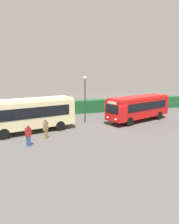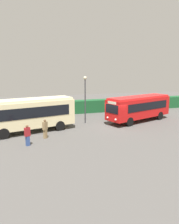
{
  "view_description": "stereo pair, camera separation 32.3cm",
  "coord_description": "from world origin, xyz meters",
  "px_view_note": "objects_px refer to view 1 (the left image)",
  "views": [
    {
      "loc": [
        -10.05,
        -21.7,
        6.12
      ],
      "look_at": [
        -2.41,
        1.0,
        1.57
      ],
      "focal_mm": 35.83,
      "sensor_mm": 36.0,
      "label": 1
    },
    {
      "loc": [
        -9.75,
        -21.8,
        6.12
      ],
      "look_at": [
        -2.41,
        1.0,
        1.57
      ],
      "focal_mm": 35.83,
      "sensor_mm": 36.0,
      "label": 2
    }
  ],
  "objects_px": {
    "person_left": "(1,120)",
    "person_far": "(46,129)",
    "bus_red": "(139,107)",
    "person_center": "(23,116)",
    "person_right": "(28,135)",
    "lamppost": "(85,94)",
    "bus_cream": "(29,113)"
  },
  "relations": [
    {
      "from": "person_left",
      "to": "person_far",
      "type": "xyz_separation_m",
      "value": [
        3.97,
        -4.49,
        -0.09
      ]
    },
    {
      "from": "bus_red",
      "to": "person_left",
      "type": "relative_size",
      "value": 4.82
    },
    {
      "from": "person_left",
      "to": "person_far",
      "type": "relative_size",
      "value": 1.07
    },
    {
      "from": "person_center",
      "to": "person_far",
      "type": "xyz_separation_m",
      "value": [
        1.65,
        -6.45,
        0.03
      ]
    },
    {
      "from": "person_left",
      "to": "person_right",
      "type": "relative_size",
      "value": 1.08
    },
    {
      "from": "bus_red",
      "to": "lamppost",
      "type": "bearing_deg",
      "value": -28.08
    },
    {
      "from": "person_right",
      "to": "person_far",
      "type": "xyz_separation_m",
      "value": [
        1.6,
        1.59,
        -0.0
      ]
    },
    {
      "from": "bus_cream",
      "to": "person_center",
      "type": "distance_m",
      "value": 3.99
    },
    {
      "from": "bus_red",
      "to": "person_left",
      "type": "height_order",
      "value": "bus_red"
    },
    {
      "from": "person_far",
      "to": "lamppost",
      "type": "height_order",
      "value": "lamppost"
    },
    {
      "from": "bus_cream",
      "to": "lamppost",
      "type": "distance_m",
      "value": 6.76
    },
    {
      "from": "bus_red",
      "to": "person_center",
      "type": "xyz_separation_m",
      "value": [
        -13.2,
        2.94,
        -0.85
      ]
    },
    {
      "from": "person_center",
      "to": "person_right",
      "type": "relative_size",
      "value": 0.98
    },
    {
      "from": "bus_red",
      "to": "person_right",
      "type": "xyz_separation_m",
      "value": [
        -13.15,
        -5.1,
        -0.83
      ]
    },
    {
      "from": "person_far",
      "to": "lamppost",
      "type": "bearing_deg",
      "value": -95.51
    },
    {
      "from": "person_center",
      "to": "bus_cream",
      "type": "bearing_deg",
      "value": 70.03
    },
    {
      "from": "person_center",
      "to": "bus_red",
      "type": "bearing_deg",
      "value": 140.63
    },
    {
      "from": "bus_cream",
      "to": "person_left",
      "type": "bearing_deg",
      "value": -47.85
    },
    {
      "from": "person_left",
      "to": "lamppost",
      "type": "xyz_separation_m",
      "value": [
        9.1,
        0.01,
        2.37
      ]
    },
    {
      "from": "person_right",
      "to": "person_far",
      "type": "distance_m",
      "value": 2.26
    },
    {
      "from": "bus_cream",
      "to": "person_right",
      "type": "xyz_separation_m",
      "value": [
        -0.42,
        -4.2,
        -0.98
      ]
    },
    {
      "from": "person_right",
      "to": "person_far",
      "type": "bearing_deg",
      "value": -74.43
    },
    {
      "from": "bus_red",
      "to": "person_left",
      "type": "bearing_deg",
      "value": -22.96
    },
    {
      "from": "person_right",
      "to": "lamppost",
      "type": "bearing_deg",
      "value": -77.03
    },
    {
      "from": "bus_cream",
      "to": "person_far",
      "type": "xyz_separation_m",
      "value": [
        1.19,
        -2.62,
        -0.98
      ]
    },
    {
      "from": "bus_red",
      "to": "person_center",
      "type": "height_order",
      "value": "bus_red"
    },
    {
      "from": "person_left",
      "to": "person_center",
      "type": "bearing_deg",
      "value": -88.25
    },
    {
      "from": "person_right",
      "to": "person_far",
      "type": "relative_size",
      "value": 1.0
    },
    {
      "from": "person_far",
      "to": "lamppost",
      "type": "distance_m",
      "value": 7.25
    },
    {
      "from": "bus_cream",
      "to": "bus_red",
      "type": "distance_m",
      "value": 12.77
    },
    {
      "from": "person_left",
      "to": "lamppost",
      "type": "relative_size",
      "value": 0.35
    },
    {
      "from": "bus_cream",
      "to": "lamppost",
      "type": "xyz_separation_m",
      "value": [
        6.31,
        1.88,
        1.49
      ]
    }
  ]
}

